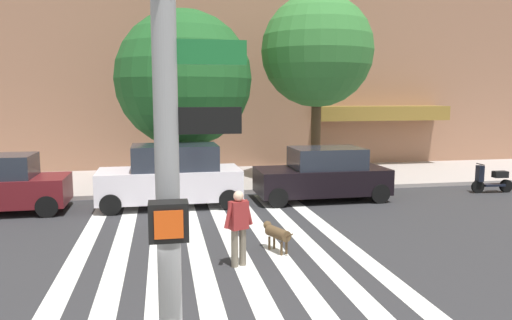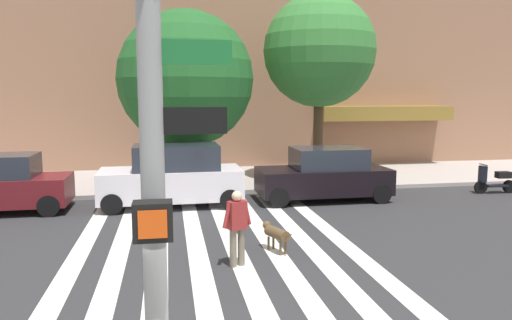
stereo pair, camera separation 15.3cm
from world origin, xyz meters
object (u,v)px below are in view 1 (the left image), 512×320
Objects in this scene: street_tree_nearest at (184,79)px; pedestrian_dog_walker at (239,224)px; parked_car_behind_first at (171,176)px; parked_scooter at (492,180)px; street_tree_middle at (317,51)px; dog_on_leash at (276,233)px; traffic_light_pole at (167,111)px; parked_car_third_in_line at (323,175)px.

pedestrian_dog_walker is at bearing -85.23° from street_tree_nearest.
parked_car_behind_first is 2.83× the size of parked_scooter.
street_tree_nearest is 5.63m from street_tree_middle.
street_tree_middle is 7.20× the size of dog_on_leash.
parked_car_behind_first is 11.87m from parked_scooter.
parked_scooter is at bearing 29.81° from pedestrian_dog_walker.
traffic_light_pole is 17.61m from parked_scooter.
pedestrian_dog_walker is at bearing -78.05° from parked_car_behind_first.
pedestrian_dog_walker is (1.29, -6.07, -0.06)m from parked_car_behind_first.
street_tree_nearest is 6.30× the size of dog_on_leash.
dog_on_leash is at bearing 38.48° from pedestrian_dog_walker.
parked_car_behind_first is 5.21m from parked_car_third_in_line.
street_tree_nearest is at bearing 151.96° from parked_car_third_in_line.
pedestrian_dog_walker reaches higher than dog_on_leash.
parked_car_third_in_line is at bearing 57.18° from pedestrian_dog_walker.
street_tree_middle reaches higher than parked_car_behind_first.
parked_scooter is 12.20m from pedestrian_dog_walker.
parked_car_third_in_line is at bearing -28.04° from street_tree_nearest.
parked_scooter is at bearing -12.39° from street_tree_nearest.
parked_car_third_in_line is (5.20, -0.00, -0.10)m from parked_car_behind_first.
parked_car_behind_first reaches higher than dog_on_leash.
street_tree_nearest is 9.18m from pedestrian_dog_walker.
dog_on_leash is at bearing -113.27° from street_tree_middle.
street_tree_middle is 11.45m from pedestrian_dog_walker.
parked_car_behind_first is 4.41× the size of dog_on_leash.
traffic_light_pole is at bearing -103.28° from pedestrian_dog_walker.
traffic_light_pole reaches higher than parked_scooter.
traffic_light_pole is 0.77× the size of street_tree_middle.
traffic_light_pole is at bearing -93.04° from street_tree_nearest.
parked_car_third_in_line reaches higher than parked_scooter.
parked_car_behind_first is at bearing 88.99° from traffic_light_pole.
street_tree_nearest is 4.04× the size of pedestrian_dog_walker.
pedestrian_dog_walker is at bearing -150.19° from parked_scooter.
parked_car_third_in_line is 2.76× the size of pedestrian_dog_walker.
street_tree_middle is at bearing 63.38° from pedestrian_dog_walker.
parked_car_behind_first is (0.22, 12.46, -2.53)m from traffic_light_pole.
pedestrian_dog_walker is (-3.92, -6.07, 0.04)m from parked_car_third_in_line.
parked_car_behind_first is 6.21m from pedestrian_dog_walker.
street_tree_middle is at bearing 76.48° from parked_car_third_in_line.
street_tree_middle reaches higher than pedestrian_dog_walker.
street_tree_middle is at bearing 9.21° from street_tree_nearest.
parked_car_behind_first is 0.61× the size of street_tree_middle.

